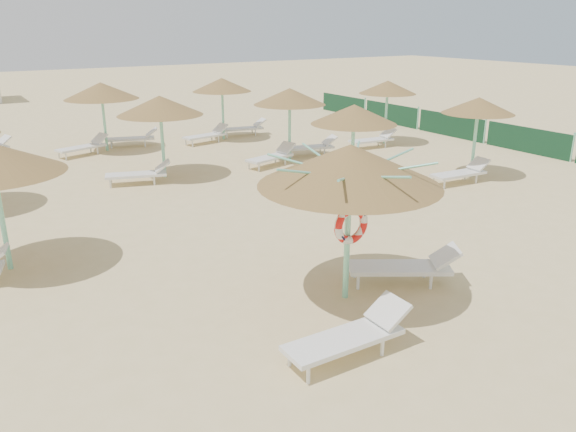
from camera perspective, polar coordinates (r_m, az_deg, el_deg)
ground at (r=10.80m, az=4.86°, el=-8.21°), size 120.00×120.00×0.00m
main_palapa at (r=9.92m, az=6.31°, el=5.07°), size 3.28×3.28×2.94m
lounger_main_a at (r=8.92m, az=6.43°, el=-11.92°), size 2.10×0.66×0.76m
lounger_main_b at (r=11.40m, az=11.97°, el=-4.98°), size 2.17×1.68×0.78m
palapa_field at (r=19.84m, az=-12.85°, el=10.96°), size 20.47×19.12×2.72m
windbreak_fence at (r=26.89m, az=16.27°, el=8.82°), size 0.08×19.84×1.10m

